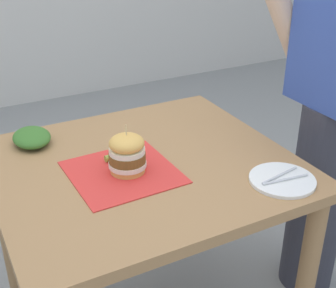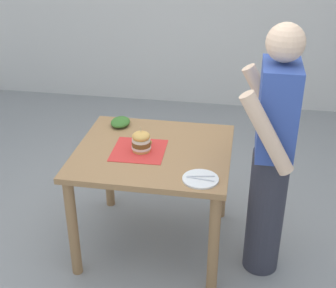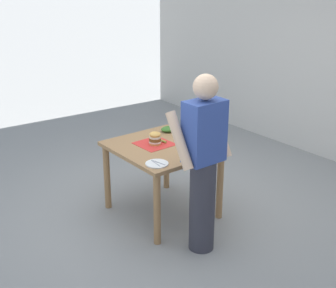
# 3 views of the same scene
# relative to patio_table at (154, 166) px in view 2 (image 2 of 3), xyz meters

# --- Properties ---
(ground_plane) EXTENTS (80.00, 80.00, 0.00)m
(ground_plane) POSITION_rel_patio_table_xyz_m (0.00, 0.00, -0.66)
(ground_plane) COLOR gray
(patio_table) EXTENTS (0.94, 1.04, 0.78)m
(patio_table) POSITION_rel_patio_table_xyz_m (0.00, 0.00, 0.00)
(patio_table) COLOR #9E7247
(patio_table) RESTS_ON ground
(serving_paper) EXTENTS (0.36, 0.36, 0.00)m
(serving_paper) POSITION_rel_patio_table_xyz_m (0.03, -0.09, 0.13)
(serving_paper) COLOR red
(serving_paper) RESTS_ON patio_table
(sandwich) EXTENTS (0.13, 0.13, 0.17)m
(sandwich) POSITION_rel_patio_table_xyz_m (0.04, -0.07, 0.20)
(sandwich) COLOR gold
(sandwich) RESTS_ON serving_paper
(pickle_spear) EXTENTS (0.04, 0.10, 0.02)m
(pickle_spear) POSITION_rel_patio_table_xyz_m (-0.06, -0.07, 0.14)
(pickle_spear) COLOR #8EA83D
(pickle_spear) RESTS_ON serving_paper
(side_plate_with_forks) EXTENTS (0.22, 0.22, 0.02)m
(side_plate_with_forks) POSITION_rel_patio_table_xyz_m (0.33, 0.35, 0.13)
(side_plate_with_forks) COLOR white
(side_plate_with_forks) RESTS_ON patio_table
(side_salad) EXTENTS (0.18, 0.14, 0.06)m
(side_salad) POSITION_rel_patio_table_xyz_m (-0.33, -0.32, 0.15)
(side_salad) COLOR #386B28
(side_salad) RESTS_ON patio_table
(diner_across_table) EXTENTS (0.55, 0.35, 1.69)m
(diner_across_table) POSITION_rel_patio_table_xyz_m (0.12, 0.77, 0.23)
(diner_across_table) COLOR #33333D
(diner_across_table) RESTS_ON ground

